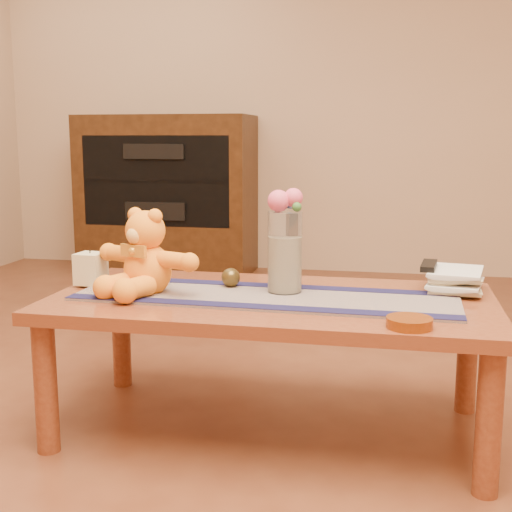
% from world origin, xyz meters
% --- Properties ---
extents(floor, '(5.50, 5.50, 0.00)m').
position_xyz_m(floor, '(0.00, 0.00, 0.00)').
color(floor, '#5A2C19').
rests_on(floor, ground).
extents(wall_back, '(5.50, 0.00, 5.50)m').
position_xyz_m(wall_back, '(0.00, 2.75, 1.35)').
color(wall_back, tan).
rests_on(wall_back, floor).
extents(coffee_table_top, '(1.40, 0.70, 0.04)m').
position_xyz_m(coffee_table_top, '(0.00, 0.00, 0.43)').
color(coffee_table_top, '#632B17').
rests_on(coffee_table_top, floor).
extents(table_leg_fl, '(0.07, 0.07, 0.41)m').
position_xyz_m(table_leg_fl, '(-0.64, -0.29, 0.21)').
color(table_leg_fl, '#632B17').
rests_on(table_leg_fl, floor).
extents(table_leg_fr, '(0.07, 0.07, 0.41)m').
position_xyz_m(table_leg_fr, '(0.64, -0.29, 0.21)').
color(table_leg_fr, '#632B17').
rests_on(table_leg_fr, floor).
extents(table_leg_bl, '(0.07, 0.07, 0.41)m').
position_xyz_m(table_leg_bl, '(-0.64, 0.29, 0.21)').
color(table_leg_bl, '#632B17').
rests_on(table_leg_bl, floor).
extents(table_leg_br, '(0.07, 0.07, 0.41)m').
position_xyz_m(table_leg_br, '(0.64, 0.29, 0.21)').
color(table_leg_br, '#632B17').
rests_on(table_leg_br, floor).
extents(persian_runner, '(1.21, 0.38, 0.01)m').
position_xyz_m(persian_runner, '(-0.02, -0.02, 0.45)').
color(persian_runner, '#191C46').
rests_on(persian_runner, coffee_table_top).
extents(runner_border_near, '(1.20, 0.09, 0.00)m').
position_xyz_m(runner_border_near, '(-0.02, -0.17, 0.46)').
color(runner_border_near, '#14133A').
rests_on(runner_border_near, persian_runner).
extents(runner_border_far, '(1.20, 0.09, 0.00)m').
position_xyz_m(runner_border_far, '(-0.01, 0.12, 0.46)').
color(runner_border_far, '#14133A').
rests_on(runner_border_far, persian_runner).
extents(teddy_bear, '(0.46, 0.43, 0.25)m').
position_xyz_m(teddy_bear, '(-0.40, -0.03, 0.59)').
color(teddy_bear, orange).
rests_on(teddy_bear, persian_runner).
extents(pillar_candle, '(0.10, 0.10, 0.11)m').
position_xyz_m(pillar_candle, '(-0.63, 0.03, 0.51)').
color(pillar_candle, beige).
rests_on(pillar_candle, persian_runner).
extents(candle_wick, '(0.00, 0.00, 0.01)m').
position_xyz_m(candle_wick, '(-0.63, 0.03, 0.57)').
color(candle_wick, black).
rests_on(candle_wick, pillar_candle).
extents(glass_vase, '(0.11, 0.11, 0.26)m').
position_xyz_m(glass_vase, '(0.04, 0.05, 0.59)').
color(glass_vase, silver).
rests_on(glass_vase, persian_runner).
extents(potpourri_fill, '(0.09, 0.09, 0.18)m').
position_xyz_m(potpourri_fill, '(0.04, 0.05, 0.55)').
color(potpourri_fill, beige).
rests_on(potpourri_fill, glass_vase).
extents(rose_left, '(0.07, 0.07, 0.07)m').
position_xyz_m(rose_left, '(0.02, 0.04, 0.75)').
color(rose_left, '#E65177').
rests_on(rose_left, glass_vase).
extents(rose_right, '(0.06, 0.06, 0.06)m').
position_xyz_m(rose_right, '(0.06, 0.05, 0.76)').
color(rose_right, '#E65177').
rests_on(rose_right, glass_vase).
extents(blue_flower_back, '(0.04, 0.04, 0.04)m').
position_xyz_m(blue_flower_back, '(0.05, 0.08, 0.75)').
color(blue_flower_back, '#4E63AA').
rests_on(blue_flower_back, glass_vase).
extents(blue_flower_side, '(0.04, 0.04, 0.04)m').
position_xyz_m(blue_flower_side, '(0.01, 0.07, 0.74)').
color(blue_flower_side, '#4E63AA').
rests_on(blue_flower_side, glass_vase).
extents(leaf_sprig, '(0.03, 0.03, 0.03)m').
position_xyz_m(leaf_sprig, '(0.08, 0.03, 0.74)').
color(leaf_sprig, '#33662D').
rests_on(leaf_sprig, glass_vase).
extents(bronze_ball, '(0.08, 0.08, 0.06)m').
position_xyz_m(bronze_ball, '(-0.15, 0.08, 0.49)').
color(bronze_ball, '#463717').
rests_on(bronze_ball, persian_runner).
extents(book_bottom, '(0.18, 0.23, 0.02)m').
position_xyz_m(book_bottom, '(0.49, 0.20, 0.46)').
color(book_bottom, beige).
rests_on(book_bottom, coffee_table_top).
extents(book_lower, '(0.20, 0.25, 0.02)m').
position_xyz_m(book_lower, '(0.50, 0.19, 0.48)').
color(book_lower, beige).
rests_on(book_lower, book_bottom).
extents(book_upper, '(0.17, 0.22, 0.02)m').
position_xyz_m(book_upper, '(0.49, 0.20, 0.50)').
color(book_upper, beige).
rests_on(book_upper, book_lower).
extents(book_top, '(0.20, 0.25, 0.02)m').
position_xyz_m(book_top, '(0.50, 0.20, 0.52)').
color(book_top, beige).
rests_on(book_top, book_upper).
extents(tv_remote, '(0.06, 0.16, 0.02)m').
position_xyz_m(tv_remote, '(0.49, 0.19, 0.54)').
color(tv_remote, black).
rests_on(tv_remote, book_top).
extents(amber_dish, '(0.13, 0.13, 0.03)m').
position_xyz_m(amber_dish, '(0.42, -0.28, 0.46)').
color(amber_dish, '#BF5914').
rests_on(amber_dish, coffee_table_top).
extents(media_cabinet, '(1.20, 0.50, 1.10)m').
position_xyz_m(media_cabinet, '(-1.20, 2.48, 0.55)').
color(media_cabinet, black).
rests_on(media_cabinet, floor).
extents(cabinet_cavity, '(1.02, 0.03, 0.61)m').
position_xyz_m(cabinet_cavity, '(-1.20, 2.25, 0.66)').
color(cabinet_cavity, black).
rests_on(cabinet_cavity, media_cabinet).
extents(cabinet_shelf, '(1.02, 0.20, 0.02)m').
position_xyz_m(cabinet_shelf, '(-1.20, 2.33, 0.66)').
color(cabinet_shelf, black).
rests_on(cabinet_shelf, media_cabinet).
extents(stereo_upper, '(0.42, 0.28, 0.10)m').
position_xyz_m(stereo_upper, '(-1.20, 2.35, 0.86)').
color(stereo_upper, black).
rests_on(stereo_upper, media_cabinet).
extents(stereo_lower, '(0.42, 0.28, 0.12)m').
position_xyz_m(stereo_lower, '(-1.20, 2.35, 0.46)').
color(stereo_lower, black).
rests_on(stereo_lower, media_cabinet).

